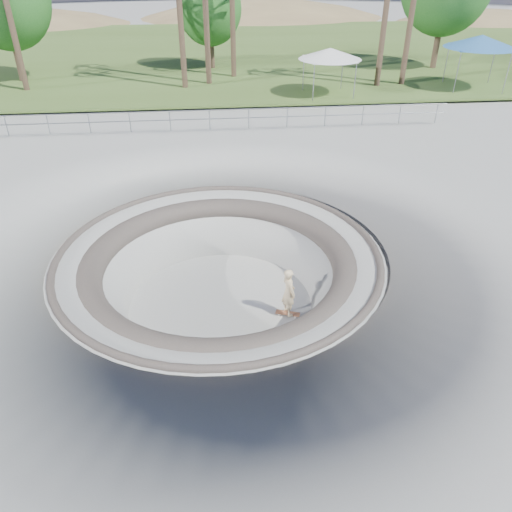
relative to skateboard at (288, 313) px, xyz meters
name	(u,v)px	position (x,y,z in m)	size (l,w,h in m)	color
ground	(218,254)	(-2.13, 0.87, 1.84)	(180.00, 180.00, 0.00)	#9F9E9A
skate_bowl	(221,301)	(-2.13, 0.87, 0.01)	(14.00, 14.00, 4.10)	#9F9E9A
grass_strip	(205,51)	(-2.13, 34.87, 2.06)	(180.00, 36.00, 0.12)	#405823
distant_hills	(233,77)	(1.65, 58.04, -5.18)	(103.20, 45.00, 28.60)	brown
safety_railing	(210,119)	(-2.13, 12.87, 2.53)	(25.00, 0.06, 1.03)	gray
skateboard	(288,313)	(0.00, 0.00, 0.00)	(0.81, 0.47, 0.08)	brown
skater	(289,292)	(0.00, 0.00, 0.85)	(0.61, 0.40, 1.66)	beige
canopy_white	(330,54)	(5.35, 18.87, 4.51)	(5.40, 5.40, 2.73)	gray
canopy_blue	(481,42)	(15.15, 19.62, 4.93)	(6.25, 6.25, 3.22)	gray
bushy_tree_mid	(210,9)	(-1.65, 27.66, 6.15)	(4.64, 4.22, 6.69)	brown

